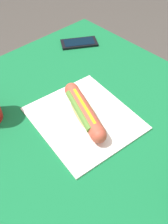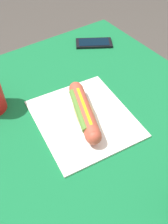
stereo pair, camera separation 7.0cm
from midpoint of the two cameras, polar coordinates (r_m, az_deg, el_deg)
The scene contains 5 objects.
ground_plane at distance 1.40m, azimuth 3.73°, elevation -23.45°, with size 6.00×6.00×0.00m, color #47423D.
dining_table at distance 0.85m, azimuth 5.71°, elevation -9.80°, with size 0.98×0.78×0.77m.
paper_wrapper at distance 0.72m, azimuth 2.78°, elevation -1.60°, with size 0.29×0.26×0.01m, color white.
hot_dog at distance 0.70m, azimuth 2.80°, elevation 0.07°, with size 0.22×0.11×0.05m.
cell_phone at distance 1.04m, azimuth 4.31°, elevation 15.52°, with size 0.13×0.16×0.01m.
Camera 2 is at (-0.35, 0.30, 1.32)m, focal length 39.60 mm.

